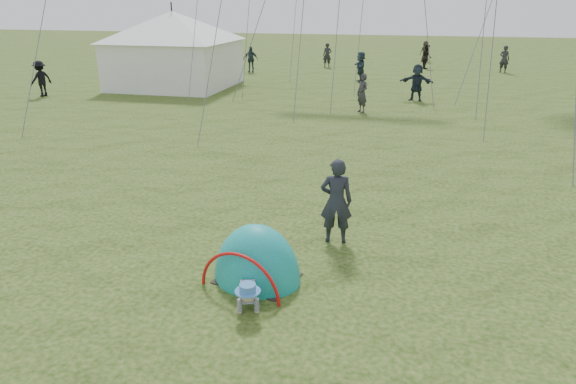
% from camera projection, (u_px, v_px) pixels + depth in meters
% --- Properties ---
extents(ground, '(140.00, 140.00, 0.00)m').
position_uv_depth(ground, '(277.00, 333.00, 7.29)').
color(ground, '#133507').
extents(crawling_toddler, '(0.69, 0.82, 0.54)m').
position_uv_depth(crawling_toddler, '(248.00, 292.00, 7.81)').
color(crawling_toddler, black).
rests_on(crawling_toddler, ground).
extents(popup_tent, '(1.77, 1.57, 1.97)m').
position_uv_depth(popup_tent, '(257.00, 279.00, 8.72)').
color(popup_tent, '#088479').
rests_on(popup_tent, ground).
extents(standing_adult, '(0.67, 0.50, 1.69)m').
position_uv_depth(standing_adult, '(336.00, 201.00, 9.79)').
color(standing_adult, '#21232C').
rests_on(standing_adult, ground).
extents(event_marquee, '(6.25, 6.25, 4.25)m').
position_uv_depth(event_marquee, '(174.00, 47.00, 27.65)').
color(event_marquee, white).
rests_on(event_marquee, ground).
extents(crowd_person_0, '(0.68, 0.70, 1.62)m').
position_uv_depth(crowd_person_0, '(362.00, 93.00, 21.51)').
color(crowd_person_0, '#2E2E32').
rests_on(crowd_person_0, ground).
extents(crowd_person_1, '(0.98, 1.07, 1.78)m').
position_uv_depth(crowd_person_1, '(195.00, 46.00, 43.78)').
color(crowd_person_1, black).
rests_on(crowd_person_1, ground).
extents(crowd_person_3, '(1.21, 0.91, 1.66)m').
position_uv_depth(crowd_person_3, '(163.00, 77.00, 25.90)').
color(crowd_person_3, black).
rests_on(crowd_person_3, ground).
extents(crowd_person_4, '(0.91, 0.79, 1.58)m').
position_uv_depth(crowd_person_4, '(425.00, 51.00, 39.75)').
color(crowd_person_4, black).
rests_on(crowd_person_4, ground).
extents(crowd_person_5, '(1.64, 0.77, 1.70)m').
position_uv_depth(crowd_person_5, '(417.00, 82.00, 24.11)').
color(crowd_person_5, '#1D2733').
rests_on(crowd_person_5, ground).
extents(crowd_person_6, '(0.75, 0.64, 1.73)m').
position_uv_depth(crowd_person_6, '(504.00, 59.00, 33.69)').
color(crowd_person_6, '#242428').
rests_on(crowd_person_6, ground).
extents(crowd_person_7, '(1.02, 0.98, 1.66)m').
position_uv_depth(crowd_person_7, '(184.00, 65.00, 30.76)').
color(crowd_person_7, '#2B231E').
rests_on(crowd_person_7, ground).
extents(crowd_person_8, '(1.03, 0.57, 1.66)m').
position_uv_depth(crowd_person_8, '(251.00, 59.00, 33.88)').
color(crowd_person_8, '#26363D').
rests_on(crowd_person_8, ground).
extents(crowd_person_9, '(0.95, 1.26, 1.72)m').
position_uv_depth(crowd_person_9, '(41.00, 79.00, 25.22)').
color(crowd_person_9, black).
rests_on(crowd_person_9, ground).
extents(crowd_person_10, '(0.68, 0.88, 1.59)m').
position_uv_depth(crowd_person_10, '(130.00, 76.00, 26.59)').
color(crowd_person_10, black).
rests_on(crowd_person_10, ground).
extents(crowd_person_11, '(0.92, 1.67, 1.72)m').
position_uv_depth(crowd_person_11, '(361.00, 67.00, 29.79)').
color(crowd_person_11, '#23363F').
rests_on(crowd_person_11, ground).
extents(crowd_person_12, '(0.62, 0.41, 1.67)m').
position_uv_depth(crowd_person_12, '(327.00, 55.00, 36.47)').
color(crowd_person_12, '#232327').
rests_on(crowd_person_12, ground).
extents(crowd_person_13, '(0.77, 0.91, 1.64)m').
position_uv_depth(crowd_person_13, '(427.00, 57.00, 35.73)').
color(crowd_person_13, black).
rests_on(crowd_person_13, ground).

